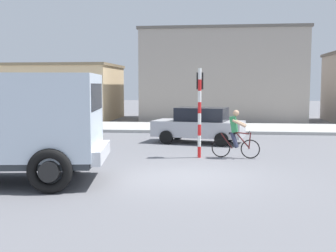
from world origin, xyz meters
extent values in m
plane|color=slate|center=(0.00, 0.00, 0.00)|extent=(120.00, 120.00, 0.00)
cube|color=#ADADA8|center=(0.00, 13.22, 0.08)|extent=(80.00, 5.00, 0.16)
cube|color=#2D3338|center=(-5.05, -1.30, 0.62)|extent=(5.41, 3.20, 0.16)
cube|color=silver|center=(-2.38, -0.89, 0.80)|extent=(0.60, 2.38, 0.36)
cube|color=black|center=(-2.53, -0.91, 2.30)|extent=(0.44, 2.12, 0.70)
torus|color=black|center=(-3.65, 0.21, 0.55)|extent=(1.12, 0.41, 1.10)
cylinder|color=black|center=(-3.65, 0.21, 0.55)|extent=(0.54, 0.37, 0.50)
torus|color=black|center=(-3.26, -2.32, 0.55)|extent=(1.12, 0.41, 1.10)
cylinder|color=black|center=(-3.26, -2.32, 0.55)|extent=(0.54, 0.37, 0.50)
torus|color=black|center=(1.90, 3.22, 0.34)|extent=(0.68, 0.15, 0.68)
torus|color=black|center=(0.86, 3.39, 0.34)|extent=(0.68, 0.15, 0.68)
cylinder|color=#591E1E|center=(1.55, 3.28, 0.91)|extent=(0.60, 0.14, 0.09)
cylinder|color=#591E1E|center=(1.61, 3.27, 0.66)|extent=(0.51, 0.12, 0.57)
cylinder|color=#591E1E|center=(1.06, 3.36, 0.61)|extent=(0.44, 0.11, 0.57)
cylinder|color=#591E1E|center=(1.87, 3.23, 0.64)|extent=(0.10, 0.06, 0.59)
cylinder|color=black|center=(1.85, 3.23, 0.95)|extent=(0.11, 0.50, 0.03)
cube|color=black|center=(1.26, 3.32, 0.88)|extent=(0.26, 0.16, 0.06)
cube|color=#338C51|center=(1.31, 3.32, 1.21)|extent=(0.34, 0.36, 0.59)
sphere|color=tan|center=(1.38, 3.31, 1.61)|extent=(0.22, 0.22, 0.22)
cylinder|color=#2D334C|center=(1.35, 3.41, 0.65)|extent=(0.32, 0.17, 0.57)
cylinder|color=tan|center=(1.53, 3.44, 1.26)|extent=(0.50, 0.17, 0.29)
cylinder|color=#2D334C|center=(1.32, 3.21, 0.65)|extent=(0.32, 0.17, 0.57)
cylinder|color=tan|center=(1.48, 3.13, 1.26)|extent=(0.50, 0.17, 0.29)
cylinder|color=red|center=(0.09, 3.23, 0.20)|extent=(0.12, 0.12, 0.40)
cylinder|color=white|center=(0.09, 3.23, 0.60)|extent=(0.12, 0.12, 0.40)
cylinder|color=red|center=(0.09, 3.23, 1.00)|extent=(0.12, 0.12, 0.40)
cylinder|color=white|center=(0.09, 3.23, 1.40)|extent=(0.12, 0.12, 0.40)
cylinder|color=red|center=(0.09, 3.23, 1.80)|extent=(0.12, 0.12, 0.40)
cylinder|color=white|center=(0.09, 3.23, 2.20)|extent=(0.12, 0.12, 0.40)
cylinder|color=red|center=(0.09, 3.23, 2.60)|extent=(0.12, 0.12, 0.40)
cylinder|color=white|center=(0.09, 3.23, 3.00)|extent=(0.12, 0.12, 0.40)
cube|color=black|center=(0.09, 3.41, 2.75)|extent=(0.24, 0.20, 0.60)
sphere|color=red|center=(0.09, 3.53, 2.75)|extent=(0.14, 0.14, 0.14)
cube|color=#B7B7BC|center=(-0.13, 7.16, 0.65)|extent=(4.27, 2.51, 0.70)
cube|color=black|center=(0.02, 7.12, 1.30)|extent=(2.46, 1.88, 0.60)
cylinder|color=black|center=(-1.52, 6.59, 0.30)|extent=(0.62, 0.30, 0.60)
cylinder|color=black|center=(-1.16, 8.25, 0.30)|extent=(0.62, 0.30, 0.60)
cylinder|color=black|center=(0.90, 6.06, 0.30)|extent=(0.62, 0.30, 0.60)
cylinder|color=black|center=(1.26, 7.72, 0.30)|extent=(0.62, 0.30, 0.60)
cube|color=#234C9E|center=(-7.17, 5.10, 0.65)|extent=(4.28, 2.58, 0.70)
cube|color=black|center=(-7.03, 5.07, 1.30)|extent=(2.47, 1.92, 0.60)
cylinder|color=black|center=(-8.18, 6.22, 0.30)|extent=(0.63, 0.31, 0.60)
cylinder|color=black|center=(-6.16, 3.99, 0.30)|extent=(0.63, 0.31, 0.60)
cylinder|color=black|center=(-5.77, 5.64, 0.30)|extent=(0.63, 0.31, 0.60)
cube|color=#D1B284|center=(-11.38, 19.44, 1.97)|extent=(8.79, 6.40, 3.95)
cube|color=#7D6B4F|center=(-11.38, 19.44, 4.05)|extent=(8.96, 6.53, 0.20)
cube|color=#9E9389|center=(1.02, 20.13, 3.18)|extent=(11.36, 6.76, 6.36)
cube|color=#5E5852|center=(1.02, 20.13, 6.46)|extent=(11.59, 6.89, 0.20)
camera|label=1|loc=(0.73, -11.97, 2.61)|focal=45.54mm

